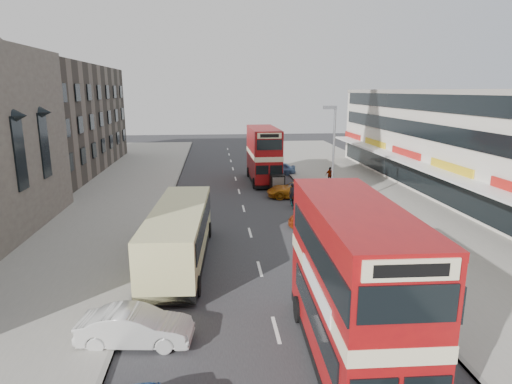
# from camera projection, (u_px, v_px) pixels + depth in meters

# --- Properties ---
(ground) EXTENTS (160.00, 160.00, 0.00)m
(ground) POSITION_uv_depth(u_px,v_px,m) (284.00, 361.00, 15.11)
(ground) COLOR #28282B
(ground) RESTS_ON ground
(road_surface) EXTENTS (12.00, 90.00, 0.01)m
(road_surface) POSITION_uv_depth(u_px,v_px,m) (244.00, 209.00, 34.47)
(road_surface) COLOR #28282B
(road_surface) RESTS_ON ground
(pavement_right) EXTENTS (12.00, 90.00, 0.15)m
(pavement_right) POSITION_uv_depth(u_px,v_px,m) (389.00, 204.00, 35.62)
(pavement_right) COLOR gray
(pavement_right) RESTS_ON ground
(pavement_left) EXTENTS (12.00, 90.00, 0.15)m
(pavement_left) POSITION_uv_depth(u_px,v_px,m) (89.00, 212.00, 33.30)
(pavement_left) COLOR gray
(pavement_left) RESTS_ON ground
(kerb_left) EXTENTS (0.20, 90.00, 0.16)m
(kerb_left) POSITION_uv_depth(u_px,v_px,m) (166.00, 210.00, 33.87)
(kerb_left) COLOR gray
(kerb_left) RESTS_ON ground
(kerb_right) EXTENTS (0.20, 90.00, 0.16)m
(kerb_right) POSITION_uv_depth(u_px,v_px,m) (318.00, 206.00, 35.05)
(kerb_right) COLOR gray
(kerb_right) RESTS_ON ground
(brick_terrace) EXTENTS (14.00, 28.00, 12.00)m
(brick_terrace) POSITION_uv_depth(u_px,v_px,m) (36.00, 120.00, 48.40)
(brick_terrace) COLOR #66594C
(brick_terrace) RESTS_ON ground
(commercial_row) EXTENTS (9.90, 46.20, 9.30)m
(commercial_row) POSITION_uv_depth(u_px,v_px,m) (472.00, 144.00, 37.26)
(commercial_row) COLOR beige
(commercial_row) RESTS_ON ground
(street_lamp) EXTENTS (1.00, 0.20, 8.12)m
(street_lamp) POSITION_uv_depth(u_px,v_px,m) (333.00, 151.00, 32.07)
(street_lamp) COLOR slate
(street_lamp) RESTS_ON ground
(bus_main) EXTENTS (2.99, 9.96, 5.45)m
(bus_main) POSITION_uv_depth(u_px,v_px,m) (353.00, 285.00, 14.43)
(bus_main) COLOR black
(bus_main) RESTS_ON ground
(bus_second) EXTENTS (2.79, 9.74, 5.36)m
(bus_second) POSITION_uv_depth(u_px,v_px,m) (264.00, 155.00, 43.97)
(bus_second) COLOR black
(bus_second) RESTS_ON ground
(coach) EXTENTS (3.34, 10.90, 2.85)m
(coach) POSITION_uv_depth(u_px,v_px,m) (179.00, 233.00, 23.38)
(coach) COLOR black
(coach) RESTS_ON ground
(car_left_front) EXTENTS (4.33, 1.93, 1.38)m
(car_left_front) POSITION_uv_depth(u_px,v_px,m) (136.00, 327.00, 15.97)
(car_left_front) COLOR beige
(car_left_front) RESTS_ON ground
(car_right_a) EXTENTS (4.67, 2.11, 1.33)m
(car_right_a) POSITION_uv_depth(u_px,v_px,m) (321.00, 217.00, 29.94)
(car_right_a) COLOR #902F0E
(car_right_a) RESTS_ON ground
(car_right_b) EXTENTS (5.15, 2.73, 1.38)m
(car_right_b) POSITION_uv_depth(u_px,v_px,m) (295.00, 190.00, 37.88)
(car_right_b) COLOR #C06913
(car_right_b) RESTS_ON ground
(car_right_c) EXTENTS (4.12, 1.88, 1.37)m
(car_right_c) POSITION_uv_depth(u_px,v_px,m) (277.00, 168.00, 48.29)
(car_right_c) COLOR #5479A8
(car_right_c) RESTS_ON ground
(pedestrian_near) EXTENTS (0.84, 0.84, 1.92)m
(pedestrian_near) POSITION_uv_depth(u_px,v_px,m) (381.00, 217.00, 28.26)
(pedestrian_near) COLOR gray
(pedestrian_near) RESTS_ON pavement_right
(pedestrian_far) EXTENTS (1.02, 0.64, 1.61)m
(pedestrian_far) POSITION_uv_depth(u_px,v_px,m) (330.00, 175.00, 43.15)
(pedestrian_far) COLOR gray
(pedestrian_far) RESTS_ON pavement_right
(cyclist) EXTENTS (0.62, 1.55, 2.00)m
(cyclist) POSITION_uv_depth(u_px,v_px,m) (293.00, 199.00, 34.64)
(cyclist) COLOR gray
(cyclist) RESTS_ON ground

